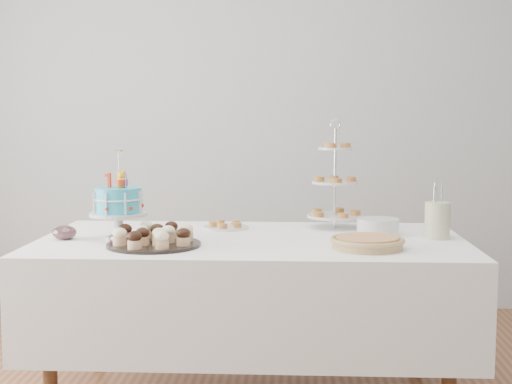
{
  "coord_description": "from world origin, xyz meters",
  "views": [
    {
      "loc": [
        0.18,
        -2.89,
        1.32
      ],
      "look_at": [
        0.02,
        0.3,
        0.98
      ],
      "focal_mm": 50.0,
      "sensor_mm": 36.0,
      "label": 1
    }
  ],
  "objects_px": {
    "pie": "(367,242)",
    "utensil_pitcher": "(438,219)",
    "tiered_stand": "(335,183)",
    "plate_stack": "(378,227)",
    "jam_bowl_a": "(64,233)",
    "pastry_plate": "(226,225)",
    "birthday_cake": "(119,215)",
    "cupcake_tray": "(154,236)",
    "jam_bowl_b": "(121,239)",
    "table": "(252,287)"
  },
  "relations": [
    {
      "from": "pie",
      "to": "utensil_pitcher",
      "type": "height_order",
      "value": "utensil_pitcher"
    },
    {
      "from": "pie",
      "to": "tiered_stand",
      "type": "distance_m",
      "value": 0.6
    },
    {
      "from": "plate_stack",
      "to": "jam_bowl_a",
      "type": "relative_size",
      "value": 1.81
    },
    {
      "from": "plate_stack",
      "to": "pastry_plate",
      "type": "height_order",
      "value": "plate_stack"
    },
    {
      "from": "birthday_cake",
      "to": "jam_bowl_a",
      "type": "relative_size",
      "value": 3.69
    },
    {
      "from": "birthday_cake",
      "to": "pie",
      "type": "height_order",
      "value": "birthday_cake"
    },
    {
      "from": "cupcake_tray",
      "to": "jam_bowl_b",
      "type": "relative_size",
      "value": 3.82
    },
    {
      "from": "birthday_cake",
      "to": "jam_bowl_b",
      "type": "relative_size",
      "value": 3.81
    },
    {
      "from": "cupcake_tray",
      "to": "utensil_pitcher",
      "type": "bearing_deg",
      "value": 11.61
    },
    {
      "from": "tiered_stand",
      "to": "pastry_plate",
      "type": "relative_size",
      "value": 2.39
    },
    {
      "from": "cupcake_tray",
      "to": "jam_bowl_a",
      "type": "height_order",
      "value": "cupcake_tray"
    },
    {
      "from": "tiered_stand",
      "to": "plate_stack",
      "type": "xyz_separation_m",
      "value": [
        0.19,
        -0.2,
        -0.19
      ]
    },
    {
      "from": "utensil_pitcher",
      "to": "cupcake_tray",
      "type": "bearing_deg",
      "value": 176.66
    },
    {
      "from": "table",
      "to": "birthday_cake",
      "type": "height_order",
      "value": "birthday_cake"
    },
    {
      "from": "birthday_cake",
      "to": "tiered_stand",
      "type": "relative_size",
      "value": 0.75
    },
    {
      "from": "utensil_pitcher",
      "to": "tiered_stand",
      "type": "bearing_deg",
      "value": 132.04
    },
    {
      "from": "pie",
      "to": "jam_bowl_a",
      "type": "relative_size",
      "value": 2.89
    },
    {
      "from": "cupcake_tray",
      "to": "plate_stack",
      "type": "bearing_deg",
      "value": 19.22
    },
    {
      "from": "pie",
      "to": "utensil_pitcher",
      "type": "xyz_separation_m",
      "value": [
        0.34,
        0.27,
        0.06
      ]
    },
    {
      "from": "pie",
      "to": "pastry_plate",
      "type": "distance_m",
      "value": 0.82
    },
    {
      "from": "table",
      "to": "jam_bowl_b",
      "type": "relative_size",
      "value": 18.28
    },
    {
      "from": "tiered_stand",
      "to": "pastry_plate",
      "type": "bearing_deg",
      "value": -174.87
    },
    {
      "from": "pastry_plate",
      "to": "utensil_pitcher",
      "type": "xyz_separation_m",
      "value": [
        0.98,
        -0.24,
        0.08
      ]
    },
    {
      "from": "pie",
      "to": "cupcake_tray",
      "type": "bearing_deg",
      "value": 179.29
    },
    {
      "from": "table",
      "to": "plate_stack",
      "type": "distance_m",
      "value": 0.65
    },
    {
      "from": "table",
      "to": "utensil_pitcher",
      "type": "distance_m",
      "value": 0.9
    },
    {
      "from": "utensil_pitcher",
      "to": "pastry_plate",
      "type": "bearing_deg",
      "value": 151.23
    },
    {
      "from": "plate_stack",
      "to": "jam_bowl_a",
      "type": "height_order",
      "value": "plate_stack"
    },
    {
      "from": "pie",
      "to": "table",
      "type": "bearing_deg",
      "value": 155.18
    },
    {
      "from": "jam_bowl_a",
      "to": "table",
      "type": "bearing_deg",
      "value": 4.9
    },
    {
      "from": "pastry_plate",
      "to": "jam_bowl_a",
      "type": "relative_size",
      "value": 2.06
    },
    {
      "from": "pie",
      "to": "birthday_cake",
      "type": "bearing_deg",
      "value": 171.31
    },
    {
      "from": "plate_stack",
      "to": "jam_bowl_b",
      "type": "height_order",
      "value": "plate_stack"
    },
    {
      "from": "table",
      "to": "jam_bowl_b",
      "type": "bearing_deg",
      "value": -158.81
    },
    {
      "from": "pastry_plate",
      "to": "pie",
      "type": "bearing_deg",
      "value": -38.47
    },
    {
      "from": "cupcake_tray",
      "to": "jam_bowl_a",
      "type": "bearing_deg",
      "value": 161.33
    },
    {
      "from": "table",
      "to": "pie",
      "type": "bearing_deg",
      "value": -24.82
    },
    {
      "from": "plate_stack",
      "to": "utensil_pitcher",
      "type": "xyz_separation_m",
      "value": [
        0.26,
        -0.09,
        0.05
      ]
    },
    {
      "from": "cupcake_tray",
      "to": "utensil_pitcher",
      "type": "xyz_separation_m",
      "value": [
        1.25,
        0.26,
        0.05
      ]
    },
    {
      "from": "pastry_plate",
      "to": "jam_bowl_a",
      "type": "distance_m",
      "value": 0.78
    },
    {
      "from": "jam_bowl_b",
      "to": "tiered_stand",
      "type": "bearing_deg",
      "value": 29.83
    },
    {
      "from": "cupcake_tray",
      "to": "plate_stack",
      "type": "relative_size",
      "value": 2.05
    },
    {
      "from": "pie",
      "to": "plate_stack",
      "type": "xyz_separation_m",
      "value": [
        0.09,
        0.36,
        0.01
      ]
    },
    {
      "from": "pie",
      "to": "utensil_pitcher",
      "type": "bearing_deg",
      "value": 37.9
    },
    {
      "from": "table",
      "to": "plate_stack",
      "type": "xyz_separation_m",
      "value": [
        0.58,
        0.13,
        0.27
      ]
    },
    {
      "from": "pie",
      "to": "jam_bowl_b",
      "type": "xyz_separation_m",
      "value": [
        -1.05,
        0.02,
        0.0
      ]
    },
    {
      "from": "tiered_stand",
      "to": "plate_stack",
      "type": "distance_m",
      "value": 0.33
    },
    {
      "from": "tiered_stand",
      "to": "jam_bowl_b",
      "type": "xyz_separation_m",
      "value": [
        -0.94,
        -0.54,
        -0.19
      ]
    },
    {
      "from": "table",
      "to": "jam_bowl_b",
      "type": "xyz_separation_m",
      "value": [
        -0.55,
        -0.21,
        0.26
      ]
    },
    {
      "from": "pie",
      "to": "pastry_plate",
      "type": "relative_size",
      "value": 1.4
    }
  ]
}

